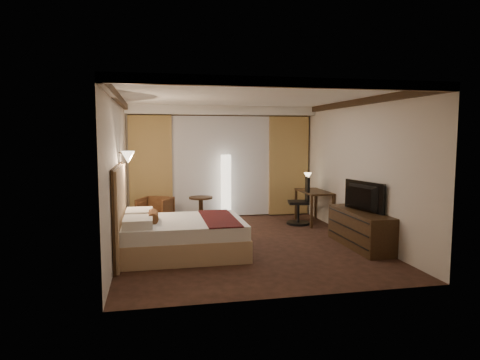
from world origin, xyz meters
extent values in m
cube|color=black|center=(0.00, 0.00, 0.00)|extent=(4.50, 5.50, 0.01)
cube|color=white|center=(0.00, 0.00, 2.70)|extent=(4.50, 5.50, 0.01)
cube|color=beige|center=(0.00, 2.75, 1.35)|extent=(4.50, 0.02, 2.70)
cube|color=beige|center=(-2.25, 0.00, 1.35)|extent=(0.02, 5.50, 2.70)
cube|color=beige|center=(2.25, 0.00, 1.35)|extent=(0.02, 5.50, 2.70)
cube|color=white|center=(0.00, 2.50, 2.60)|extent=(4.50, 0.50, 0.20)
cube|color=silver|center=(0.00, 2.67, 1.25)|extent=(2.48, 0.04, 2.45)
cube|color=tan|center=(-1.70, 2.61, 1.25)|extent=(1.00, 0.14, 2.45)
cube|color=tan|center=(1.70, 2.61, 1.25)|extent=(1.00, 0.14, 2.45)
imported|color=#502818|center=(-1.62, 2.00, 0.35)|extent=(0.88, 0.86, 0.69)
imported|color=black|center=(1.97, -0.67, 0.95)|extent=(0.79, 1.13, 0.13)
camera|label=1|loc=(-1.66, -7.67, 2.02)|focal=32.00mm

